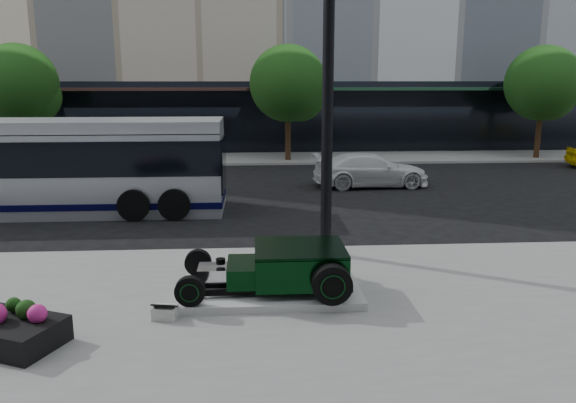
{
  "coord_description": "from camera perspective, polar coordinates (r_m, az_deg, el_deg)",
  "views": [
    {
      "loc": [
        -0.82,
        -15.22,
        4.2
      ],
      "look_at": [
        0.06,
        -1.68,
        1.2
      ],
      "focal_mm": 35.0,
      "sensor_mm": 36.0,
      "label": 1
    }
  ],
  "objects": [
    {
      "name": "ground",
      "position": [
        15.81,
        -0.6,
        -2.93
      ],
      "size": [
        120.0,
        120.0,
        0.0
      ],
      "primitive_type": "plane",
      "color": "black",
      "rests_on": "ground"
    },
    {
      "name": "sidewalk_far",
      "position": [
        29.52,
        -2.07,
        4.41
      ],
      "size": [
        70.0,
        4.0,
        0.12
      ],
      "primitive_type": "cube",
      "color": "gray",
      "rests_on": "ground"
    },
    {
      "name": "display_plinth",
      "position": [
        10.9,
        -1.73,
        -9.09
      ],
      "size": [
        3.4,
        1.8,
        0.15
      ],
      "primitive_type": "cube",
      "color": "silver",
      "rests_on": "sidewalk_near"
    },
    {
      "name": "lamppost",
      "position": [
        12.76,
        4.07,
        11.8
      ],
      "size": [
        0.47,
        0.47,
        8.52
      ],
      "color": "black",
      "rests_on": "sidewalk_near"
    },
    {
      "name": "hot_rod",
      "position": [
        10.74,
        0.04,
        -6.56
      ],
      "size": [
        3.22,
        2.0,
        0.81
      ],
      "color": "black",
      "rests_on": "display_plinth"
    },
    {
      "name": "info_plaque",
      "position": [
        10.11,
        -12.41,
        -10.87
      ],
      "size": [
        0.45,
        0.36,
        0.31
      ],
      "color": "silver",
      "rests_on": "sidewalk_near"
    },
    {
      "name": "white_sedan",
      "position": [
        22.27,
        8.41,
        3.18
      ],
      "size": [
        4.57,
        2.02,
        1.31
      ],
      "primitive_type": "imported",
      "rotation": [
        0.0,
        0.0,
        1.61
      ],
      "color": "white",
      "rests_on": "ground"
    },
    {
      "name": "street_trees",
      "position": [
        28.36,
        0.29,
        11.61
      ],
      "size": [
        29.8,
        3.8,
        5.7
      ],
      "color": "black",
      "rests_on": "sidewalk_far"
    },
    {
      "name": "transit_bus",
      "position": [
        19.36,
        -24.67,
        3.28
      ],
      "size": [
        12.12,
        2.88,
        2.92
      ],
      "color": "#B8BDC3",
      "rests_on": "ground"
    }
  ]
}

